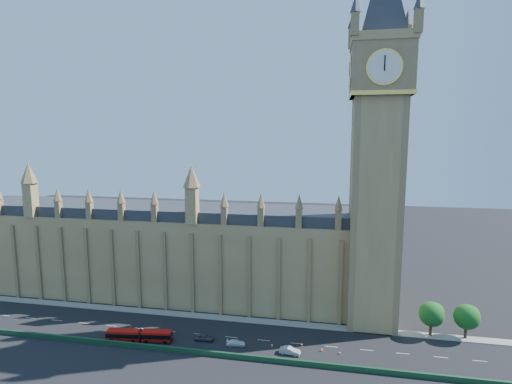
% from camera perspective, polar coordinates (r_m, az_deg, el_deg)
% --- Properties ---
extents(ground, '(400.00, 400.00, 0.00)m').
position_cam_1_polar(ground, '(104.84, -5.79, -19.74)').
color(ground, black).
rests_on(ground, ground).
extents(palace_westminster, '(120.00, 20.00, 28.00)m').
position_cam_1_polar(palace_westminster, '(127.21, -13.99, -8.12)').
color(palace_westminster, '#967848').
rests_on(palace_westminster, ground).
extents(elizabeth_tower, '(20.59, 20.59, 105.00)m').
position_cam_1_polar(elizabeth_tower, '(103.48, 17.16, 10.89)').
color(elizabeth_tower, '#967848').
rests_on(elizabeth_tower, ground).
extents(bridge_parapet, '(160.00, 0.60, 1.20)m').
position_cam_1_polar(bridge_parapet, '(97.03, -7.41, -21.82)').
color(bridge_parapet, '#1E4C2D').
rests_on(bridge_parapet, ground).
extents(kerb_north, '(160.00, 3.00, 0.16)m').
position_cam_1_polar(kerb_north, '(112.96, -4.36, -17.52)').
color(kerb_north, gray).
rests_on(kerb_north, ground).
extents(tree_east_near, '(6.00, 6.00, 8.50)m').
position_cam_1_polar(tree_east_near, '(110.82, 23.89, -15.59)').
color(tree_east_near, '#382619').
rests_on(tree_east_near, ground).
extents(tree_east_far, '(6.00, 6.00, 8.50)m').
position_cam_1_polar(tree_east_far, '(112.92, 27.99, -15.40)').
color(tree_east_far, '#382619').
rests_on(tree_east_far, ground).
extents(red_bus, '(15.82, 4.24, 2.66)m').
position_cam_1_polar(red_bus, '(105.21, -16.33, -19.07)').
color(red_bus, red).
rests_on(red_bus, ground).
extents(car_grey, '(4.66, 2.06, 1.56)m').
position_cam_1_polar(car_grey, '(102.67, -7.40, -19.91)').
color(car_grey, '#414349').
rests_on(car_grey, ground).
extents(car_silver, '(4.88, 2.15, 1.56)m').
position_cam_1_polar(car_silver, '(96.96, 4.86, -21.68)').
color(car_silver, '#A0A2A8').
rests_on(car_silver, ground).
extents(car_white, '(4.60, 2.33, 1.28)m').
position_cam_1_polar(car_white, '(100.11, -2.89, -20.72)').
color(car_white, white).
rests_on(car_white, ground).
extents(cone_a, '(0.56, 0.56, 0.73)m').
position_cam_1_polar(cone_a, '(99.03, 9.41, -21.36)').
color(cone_a, black).
rests_on(cone_a, ground).
extents(cone_b, '(0.46, 0.46, 0.71)m').
position_cam_1_polar(cone_b, '(99.73, 2.31, -21.03)').
color(cone_b, black).
rests_on(cone_b, ground).
extents(cone_c, '(0.59, 0.59, 0.78)m').
position_cam_1_polar(cone_c, '(100.35, 6.55, -20.86)').
color(cone_c, black).
rests_on(cone_c, ground).
extents(cone_d, '(0.42, 0.42, 0.63)m').
position_cam_1_polar(cone_d, '(98.70, 11.89, -21.57)').
color(cone_d, black).
rests_on(cone_d, ground).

